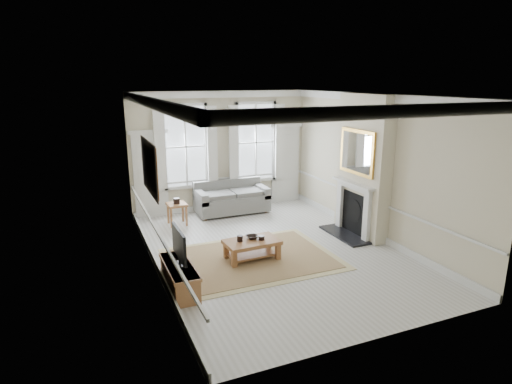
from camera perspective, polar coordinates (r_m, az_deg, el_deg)
name	(u,v)px	position (r m, az deg, el deg)	size (l,w,h in m)	color
floor	(274,251)	(9.62, 2.40, -7.87)	(7.20, 7.20, 0.00)	#B7B5AD
ceiling	(276,95)	(8.88, 2.65, 12.83)	(7.20, 7.20, 0.00)	white
back_wall	(221,151)	(12.38, -4.65, 5.46)	(5.20, 5.20, 0.00)	beige
left_wall	(151,188)	(8.35, -13.83, 0.47)	(7.20, 7.20, 0.00)	beige
right_wall	(375,167)	(10.46, 15.53, 3.21)	(7.20, 7.20, 0.00)	beige
window_left	(186,147)	(12.02, -9.37, 5.99)	(1.26, 0.20, 2.20)	#B2BCC6
window_right	(256,142)	(12.67, -0.06, 6.63)	(1.26, 0.20, 2.20)	#B2BCC6
door_left	(151,176)	(11.98, -13.88, 2.07)	(0.90, 0.08, 2.30)	silver
door_right	(285,165)	(13.22, 3.94, 3.65)	(0.90, 0.08, 2.30)	silver
painting	(149,167)	(8.57, -14.05, 3.22)	(0.05, 1.66, 1.06)	#B4701E
chimney_breast	(363,166)	(10.50, 14.11, 3.36)	(0.35, 1.70, 3.38)	beige
hearth	(344,235)	(10.71, 11.71, -5.60)	(0.55, 1.50, 0.05)	black
fireplace	(353,206)	(10.60, 12.80, -1.85)	(0.21, 1.45, 1.33)	silver
mirror	(357,152)	(10.32, 13.27, 5.19)	(0.06, 1.26, 1.06)	gold
sofa	(231,199)	(12.25, -3.34, -0.99)	(2.03, 0.99, 0.90)	slate
side_table	(177,207)	(11.32, -10.51, -2.04)	(0.50, 0.50, 0.58)	brown
rug	(252,259)	(9.19, -0.55, -8.88)	(3.50, 2.60, 0.02)	#9C7750
coffee_table	(252,244)	(9.06, -0.55, -6.93)	(1.17, 0.72, 0.43)	brown
ceramic_pot_a	(240,238)	(8.97, -2.16, -6.21)	(0.12, 0.12, 0.12)	black
ceramic_pot_b	(262,238)	(9.05, 0.75, -6.13)	(0.13, 0.13, 0.09)	black
bowl	(252,237)	(9.13, -0.50, -6.02)	(0.26, 0.26, 0.06)	black
tv_stand	(180,277)	(7.99, -10.15, -11.14)	(0.43, 1.35, 0.48)	brown
tv	(179,244)	(7.74, -10.20, -6.88)	(0.08, 0.90, 0.68)	black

